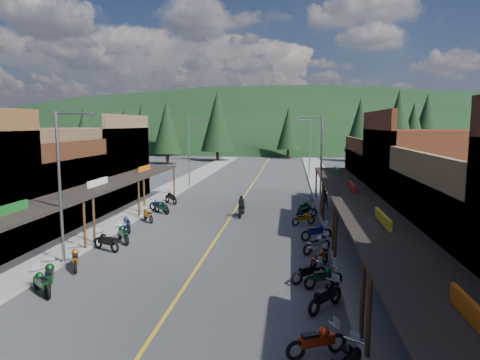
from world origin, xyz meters
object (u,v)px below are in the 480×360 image
(streetlight_0, at_px, (62,181))
(bike_west_5, at_px, (75,258))
(pine_5, at_px, (427,121))
(bike_east_7, at_px, (317,243))
(shop_east_2, at_px, (434,185))
(bike_east_9, at_px, (304,218))
(pine_0, at_px, (84,128))
(pine_11, at_px, (398,125))
(streetlight_1, at_px, (190,149))
(bike_east_6, at_px, (319,257))
(pine_8, at_px, (125,133))
(bike_east_8, at_px, (317,231))
(shop_west_3, at_px, (92,165))
(pine_4, at_px, (360,125))
(bike_west_10, at_px, (162,207))
(streetlight_3, at_px, (309,146))
(bike_west_4, at_px, (50,275))
(bike_west_6, at_px, (106,241))
(bike_east_3, at_px, (325,295))
(bike_east_4, at_px, (323,276))
(shop_east_3, at_px, (396,181))
(bike_east_5, at_px, (309,271))
(bike_east_1, at_px, (343,360))
(pine_9, at_px, (413,130))
(pine_10, at_px, (167,127))
(bike_east_11, at_px, (304,207))
(pine_1, at_px, (167,125))
(pedestrian_east_b, at_px, (324,199))
(bike_west_11, at_px, (159,204))
(bike_west_8, at_px, (127,223))
(pine_3, at_px, (288,128))
(pine_7, at_px, (142,125))
(rider_on_bike, at_px, (242,208))
(bike_east_2, at_px, (317,340))
(pedestrian_east_a, at_px, (380,271))
(bike_west_3, at_px, (41,282))
(bike_west_7, at_px, (123,233))
(bike_west_9, at_px, (148,215))
(shop_west_2, at_px, (31,192))
(streetlight_2, at_px, (319,161))
(bike_east_10, at_px, (307,211))

(streetlight_0, height_order, bike_west_5, streetlight_0)
(pine_5, distance_m, bike_east_7, 79.71)
(shop_east_2, distance_m, bike_east_9, 9.04)
(pine_0, distance_m, pine_11, 64.63)
(streetlight_1, xyz_separation_m, bike_east_6, (13.22, -26.75, -3.93))
(pine_8, height_order, bike_east_8, pine_8)
(bike_east_6, bearing_deg, streetlight_1, 145.93)
(shop_west_3, relative_size, pine_8, 1.09)
(pine_4, height_order, bike_west_10, pine_4)
(streetlight_0, relative_size, streetlight_3, 1.00)
(bike_west_4, height_order, bike_west_6, bike_west_4)
(bike_east_3, xyz_separation_m, bike_east_6, (0.09, 5.23, -0.10))
(pine_8, bearing_deg, pine_0, 129.29)
(bike_east_4, height_order, bike_east_9, bike_east_4)
(shop_east_3, relative_size, bike_east_4, 5.67)
(bike_west_6, relative_size, bike_east_5, 1.07)
(bike_east_1, relative_size, bike_east_8, 0.97)
(shop_east_2, relative_size, pine_9, 1.01)
(bike_east_5, bearing_deg, shop_east_2, 100.02)
(bike_east_5, bearing_deg, pine_10, 165.56)
(bike_west_6, xyz_separation_m, bike_east_3, (12.12, -6.62, 0.04))
(bike_west_10, height_order, bike_east_5, bike_east_5)
(bike_west_10, bearing_deg, bike_east_11, -45.96)
(pine_1, distance_m, bike_east_6, 80.93)
(bike_east_11, distance_m, pedestrian_east_b, 2.70)
(bike_west_11, bearing_deg, pine_8, 56.43)
(bike_west_8, bearing_deg, bike_east_4, -65.53)
(pine_3, height_order, pedestrian_east_b, pine_3)
(pine_7, height_order, bike_east_3, pine_7)
(bike_east_8, bearing_deg, rider_on_bike, -165.09)
(bike_east_2, relative_size, bike_east_9, 1.08)
(streetlight_3, xyz_separation_m, pine_5, (27.05, 42.00, 3.53))
(pine_8, height_order, pedestrian_east_a, pine_8)
(shop_east_3, bearing_deg, pine_5, 71.55)
(pine_10, bearing_deg, bike_east_6, -66.10)
(bike_west_3, height_order, rider_on_bike, rider_on_bike)
(bike_west_7, relative_size, bike_east_6, 1.14)
(shop_east_3, relative_size, bike_east_8, 5.15)
(pine_7, relative_size, bike_west_9, 6.37)
(bike_east_1, bearing_deg, shop_east_3, 109.75)
(streetlight_1, xyz_separation_m, pine_1, (-17.05, 48.00, 2.78))
(pine_11, distance_m, bike_east_4, 48.09)
(shop_west_2, distance_m, streetlight_2, 21.73)
(pine_4, relative_size, pine_10, 1.08)
(bike_east_8, bearing_deg, pine_5, 133.18)
(streetlight_0, xyz_separation_m, bike_west_9, (0.97, 10.17, -3.90))
(bike_east_10, relative_size, rider_on_bike, 0.89)
(bike_east_5, bearing_deg, pine_11, 125.35)
(pine_4, distance_m, bike_west_10, 58.33)
(pine_5, distance_m, pine_8, 64.53)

